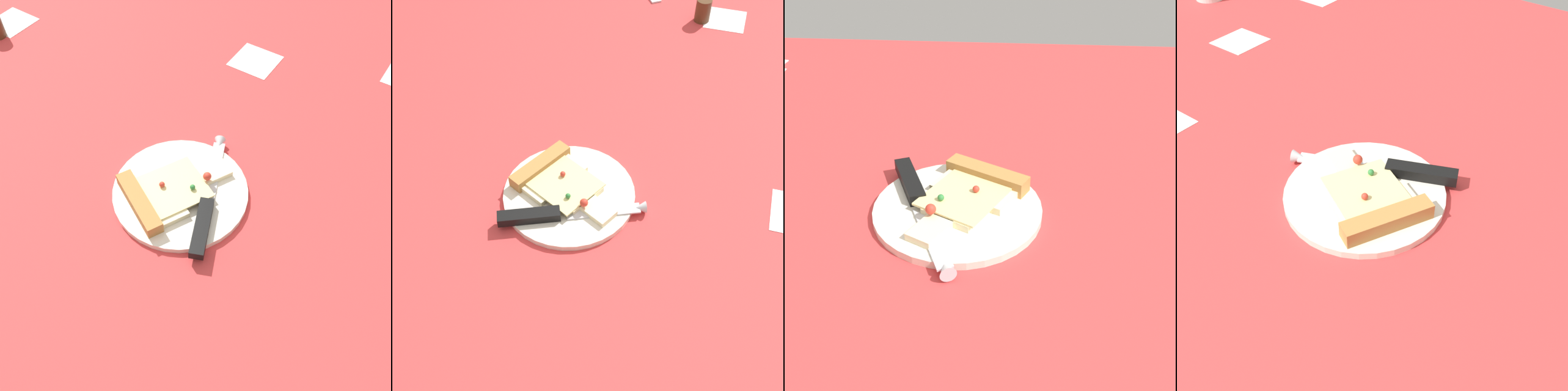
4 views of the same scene
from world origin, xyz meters
TOP-DOWN VIEW (x-y plane):
  - ground_plane at (0.01, -0.01)cm, footprint 156.71×156.71cm
  - plate at (-9.81, 0.23)cm, footprint 22.00×22.00cm
  - pizza_slice at (-12.10, 1.41)cm, footprint 19.03×15.09cm
  - knife at (-10.12, -5.28)cm, footprint 22.92×11.30cm

SIDE VIEW (x-z plane):
  - ground_plane at x=0.01cm, z-range -3.00..0.00cm
  - plate at x=-9.81cm, z-range 0.00..1.04cm
  - knife at x=-10.12cm, z-range 0.42..2.87cm
  - pizza_slice at x=-12.10cm, z-range 0.49..3.16cm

